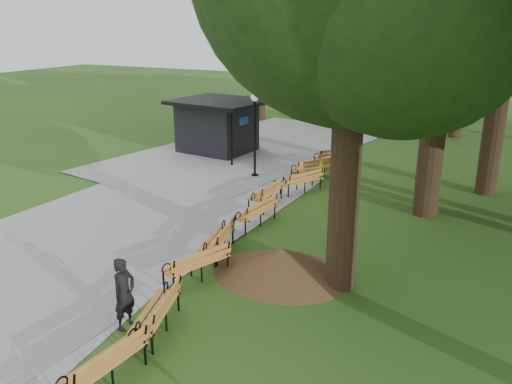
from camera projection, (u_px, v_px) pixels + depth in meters
The scene contains 15 objects.
ground at pixel (158, 299), 12.22m from camera, with size 100.00×100.00×0.00m, color #264E16.
path at pixel (112, 226), 16.46m from camera, with size 12.00×38.00×0.06m, color gray.
person at pixel (124, 294), 10.89m from camera, with size 0.57×0.38×1.57m, color black.
kiosk at pixel (217, 126), 25.45m from camera, with size 4.09×3.56×2.56m, color black, non-canonical shape.
lamp_post at pixel (255, 118), 21.00m from camera, with size 0.32×0.32×3.41m.
dirt_mound at pixel (280, 261), 13.31m from camera, with size 2.96×2.96×0.73m, color #47301C.
bench_1 at pixel (103, 364), 9.23m from camera, with size 1.90×0.64×0.88m, color orange, non-canonical shape.
bench_2 at pixel (155, 311), 10.89m from camera, with size 1.90×0.64×0.88m, color orange, non-canonical shape.
bench_3 at pixel (196, 263), 13.04m from camera, with size 1.90×0.64×0.88m, color orange, non-canonical shape.
bench_4 at pixel (217, 239), 14.45m from camera, with size 1.90×0.64×0.88m, color orange, non-canonical shape.
bench_5 at pixel (255, 212), 16.51m from camera, with size 1.90×0.64×0.88m, color orange, non-canonical shape.
bench_6 at pixel (266, 193), 18.27m from camera, with size 1.90×0.64×0.88m, color orange, non-canonical shape.
bench_7 at pixel (301, 181), 19.66m from camera, with size 1.90×0.64×0.88m, color orange, non-canonical shape.
bench_8 at pixel (311, 168), 21.37m from camera, with size 1.90×0.64×0.88m, color orange, non-canonical shape.
bench_9 at pixel (333, 156), 23.16m from camera, with size 1.90×0.64×0.88m, color orange, non-canonical shape.
Camera 1 is at (6.87, -8.69, 6.18)m, focal length 37.09 mm.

